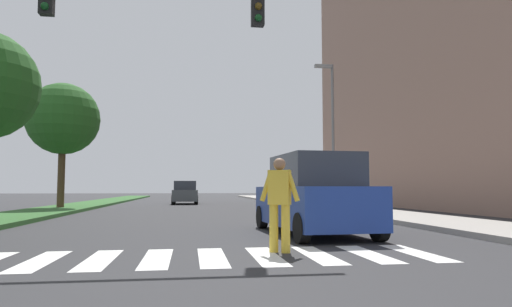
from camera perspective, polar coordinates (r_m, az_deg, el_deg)
ground_plane at (r=30.79m, az=-7.66°, el=-6.45°), size 140.00×140.00×0.00m
crosswalk at (r=7.75m, az=-5.52°, el=-12.82°), size 7.65×2.20×0.01m
median_strip at (r=29.50m, az=-21.13°, el=-6.14°), size 2.83×64.00×0.15m
tree_far at (r=25.93m, az=-23.06°, el=3.98°), size 3.75×3.75×6.50m
apartment_block_right at (r=30.36m, az=28.98°, el=14.32°), size 11.50×34.01×21.18m
sidewalk_right at (r=29.85m, az=7.06°, el=-6.37°), size 3.00×64.00×0.15m
traffic_light_gantry at (r=10.56m, az=-25.30°, el=13.59°), size 8.09×0.30×6.00m
street_lamp_right at (r=24.11m, az=9.41°, el=3.93°), size 1.02×0.24×7.50m
pedestrian_performer at (r=8.21m, az=2.97°, el=-5.85°), size 0.71×0.41×1.69m
suv_crossing at (r=11.49m, az=7.15°, el=-5.40°), size 2.24×4.71×1.97m
sedan_midblock at (r=33.21m, az=-8.91°, el=-4.96°), size 1.83×4.01×1.64m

